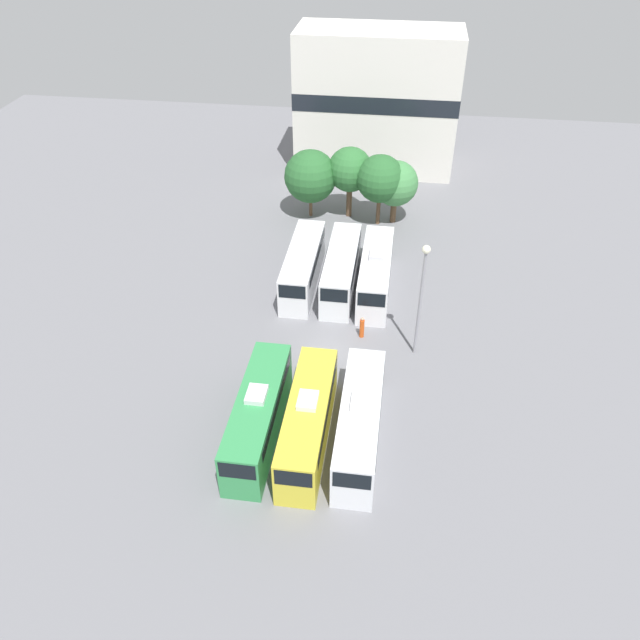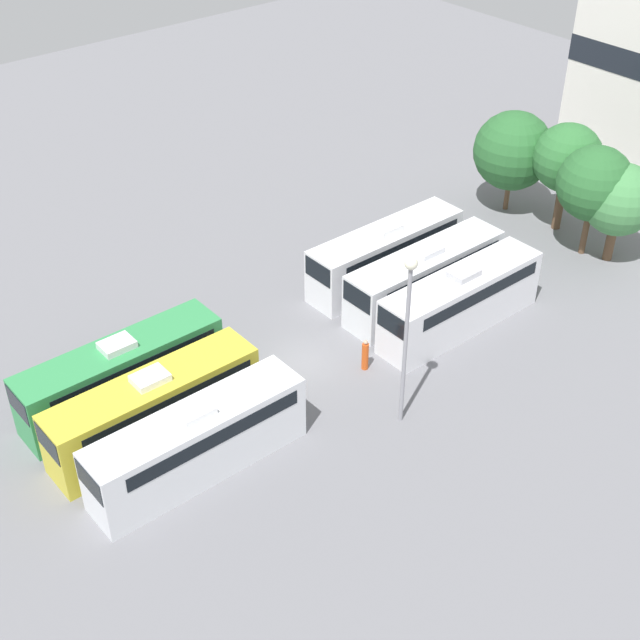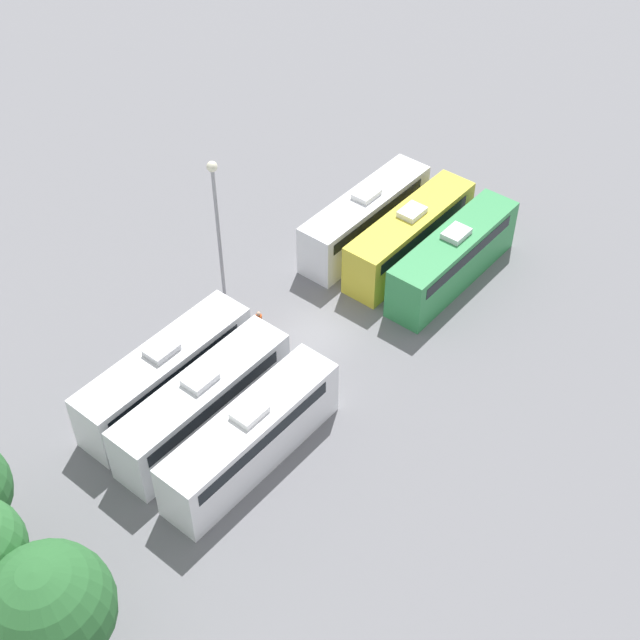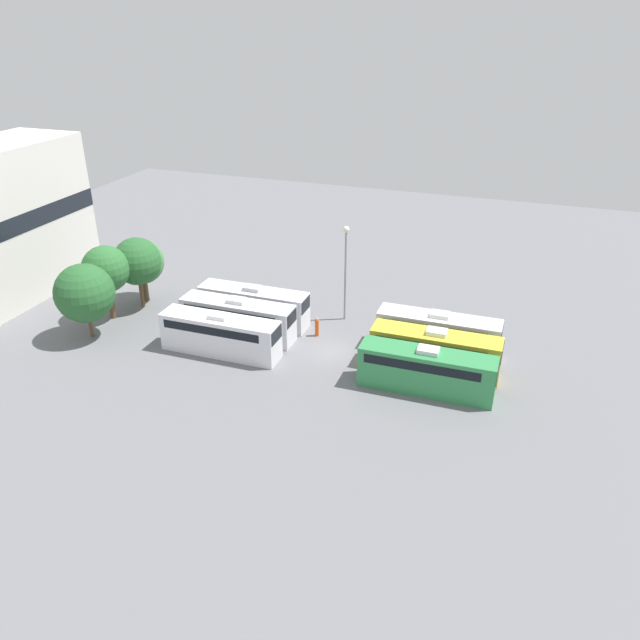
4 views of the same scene
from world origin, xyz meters
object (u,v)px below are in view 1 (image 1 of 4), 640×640
(bus_4, at_px, (341,268))
(tree_1, at_px, (350,170))
(worker_person, at_px, (362,328))
(light_pole, at_px, (422,285))
(bus_2, at_px, (360,421))
(tree_2, at_px, (380,179))
(bus_0, at_px, (258,413))
(depot_building, at_px, (377,100))
(bus_5, at_px, (376,272))
(tree_0, at_px, (310,176))
(tree_3, at_px, (395,184))
(bus_3, at_px, (303,265))
(bus_1, at_px, (308,420))

(bus_4, xyz_separation_m, tree_1, (-0.66, 12.98, 3.13))
(worker_person, height_order, light_pole, light_pole)
(bus_2, bearing_deg, light_pole, 70.41)
(light_pole, height_order, tree_2, light_pole)
(bus_0, distance_m, depot_building, 44.17)
(bus_2, relative_size, bus_5, 1.00)
(tree_0, bearing_deg, tree_2, -6.44)
(bus_5, xyz_separation_m, worker_person, (-0.55, -6.51, -1.00))
(depot_building, bearing_deg, tree_3, -77.86)
(tree_2, bearing_deg, depot_building, 95.84)
(bus_4, relative_size, tree_1, 1.45)
(bus_3, distance_m, tree_2, 13.29)
(worker_person, xyz_separation_m, light_pole, (4.08, -1.34, 5.27))
(bus_0, xyz_separation_m, tree_0, (-1.24, 30.07, 2.44))
(bus_3, bearing_deg, bus_1, -79.76)
(bus_2, distance_m, light_pole, 10.81)
(bus_1, bearing_deg, tree_1, 91.07)
(worker_person, height_order, tree_3, tree_3)
(bus_1, relative_size, tree_0, 1.51)
(bus_0, distance_m, light_pole, 14.30)
(bus_4, height_order, light_pole, light_pole)
(bus_5, xyz_separation_m, light_pole, (3.53, -7.86, 4.27))
(tree_2, bearing_deg, bus_0, -100.94)
(bus_1, bearing_deg, tree_0, 98.36)
(bus_3, relative_size, tree_2, 1.46)
(light_pole, relative_size, tree_3, 1.45)
(tree_0, bearing_deg, tree_3, -1.21)
(bus_2, xyz_separation_m, bus_3, (-6.41, 17.43, 0.00))
(bus_3, height_order, bus_5, same)
(light_pole, distance_m, tree_3, 20.57)
(bus_3, bearing_deg, light_pole, -39.65)
(depot_building, bearing_deg, worker_person, -87.47)
(bus_1, bearing_deg, bus_5, 80.25)
(bus_2, relative_size, tree_1, 1.45)
(bus_1, xyz_separation_m, bus_2, (3.21, 0.30, 0.00))
(bus_3, xyz_separation_m, worker_person, (5.66, -6.73, -1.00))
(bus_0, xyz_separation_m, light_pole, (9.72, 9.58, 4.27))
(tree_1, relative_size, tree_2, 1.01)
(light_pole, xyz_separation_m, tree_1, (-7.11, 21.02, -1.14))
(tree_0, bearing_deg, bus_1, -81.64)
(bus_3, height_order, tree_3, tree_3)
(bus_2, xyz_separation_m, tree_2, (-0.73, 29.07, 2.97))
(bus_3, bearing_deg, depot_building, 80.77)
(bus_1, height_order, bus_3, same)
(bus_2, xyz_separation_m, bus_5, (-0.19, 17.21, 0.00))
(bus_5, height_order, depot_building, depot_building)
(bus_5, distance_m, tree_3, 12.70)
(bus_4, xyz_separation_m, light_pole, (6.45, -8.04, 4.27))
(tree_2, bearing_deg, bus_5, -87.42)
(bus_4, bearing_deg, bus_5, -3.64)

